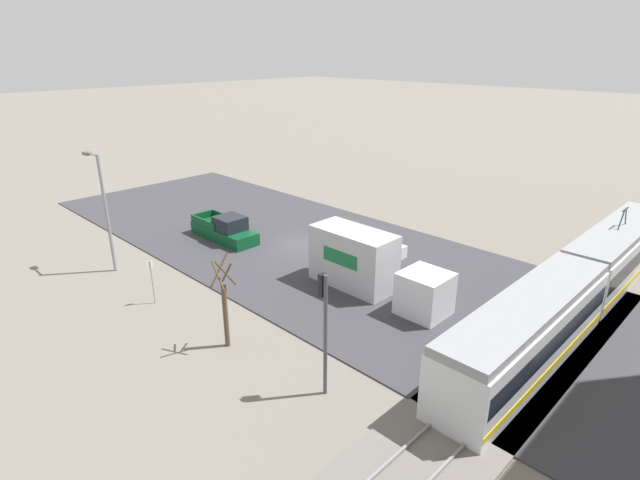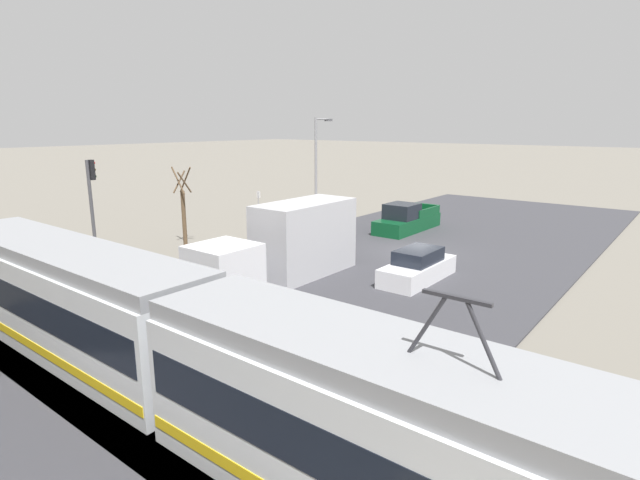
{
  "view_description": "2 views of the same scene",
  "coord_description": "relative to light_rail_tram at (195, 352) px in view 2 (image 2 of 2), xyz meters",
  "views": [
    {
      "loc": [
        22.87,
        24.43,
        13.45
      ],
      "look_at": [
        2.77,
        4.64,
        2.53
      ],
      "focal_mm": 28.0,
      "sensor_mm": 36.0,
      "label": 1
    },
    {
      "loc": [
        -12.65,
        24.43,
        7.04
      ],
      "look_at": [
        0.05,
        8.24,
        2.26
      ],
      "focal_mm": 28.0,
      "sensor_mm": 36.0,
      "label": 2
    }
  ],
  "objects": [
    {
      "name": "sedan_car_0",
      "position": [
        0.77,
        -13.11,
        -1.0
      ],
      "size": [
        1.75,
        4.54,
        1.47
      ],
      "color": "silver",
      "rests_on": "ground"
    },
    {
      "name": "no_parking_sign",
      "position": [
        15.09,
        -17.25,
        -0.13
      ],
      "size": [
        0.32,
        0.08,
        2.58
      ],
      "color": "gray",
      "rests_on": "ground"
    },
    {
      "name": "light_rail_tram",
      "position": [
        0.0,
        0.0,
        0.0
      ],
      "size": [
        25.4,
        2.72,
        4.45
      ],
      "color": "silver",
      "rests_on": "ground"
    },
    {
      "name": "rail_bed",
      "position": [
        3.45,
        0.0,
        -1.64
      ],
      "size": [
        66.3,
        4.4,
        0.22
      ],
      "color": "slate",
      "rests_on": "ground"
    },
    {
      "name": "pickup_truck",
      "position": [
        6.49,
        -22.57,
        -0.89
      ],
      "size": [
        2.04,
        5.89,
        1.91
      ],
      "color": "#0C4723",
      "rests_on": "ground"
    },
    {
      "name": "ground_plane",
      "position": [
        3.45,
        -17.58,
        -1.69
      ],
      "size": [
        320.0,
        320.0,
        0.0
      ],
      "primitive_type": "plane",
      "color": "slate"
    },
    {
      "name": "street_tree",
      "position": [
        14.75,
        -10.79,
        0.44
      ],
      "size": [
        1.11,
        0.92,
        4.69
      ],
      "color": "brown",
      "rests_on": "ground"
    },
    {
      "name": "traffic_light_pole",
      "position": [
        14.0,
        -5.04,
        1.81
      ],
      "size": [
        0.28,
        0.47,
        5.42
      ],
      "color": "#47474C",
      "rests_on": "ground"
    },
    {
      "name": "street_lamp_near_crossing",
      "position": [
        14.7,
        -23.32,
        2.7
      ],
      "size": [
        0.36,
        1.95,
        7.56
      ],
      "color": "gray",
      "rests_on": "ground"
    },
    {
      "name": "road_surface",
      "position": [
        3.45,
        -17.58,
        -1.65
      ],
      "size": [
        16.89,
        47.25,
        0.08
      ],
      "color": "#38383D",
      "rests_on": "ground"
    },
    {
      "name": "box_truck",
      "position": [
        5.58,
        -9.58,
        -0.02
      ],
      "size": [
        2.38,
        8.84,
        3.45
      ],
      "color": "silver",
      "rests_on": "ground"
    }
  ]
}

